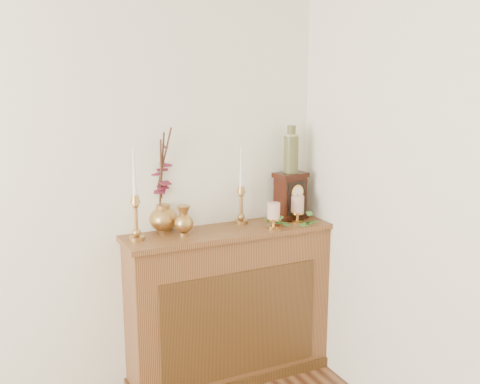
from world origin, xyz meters
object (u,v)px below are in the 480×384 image
ginger_jar (161,184)px  ceramic_vase (291,152)px  bud_vase (184,221)px  mantel_clock (291,196)px  candlestick_left (136,210)px  candlestick_center (241,199)px

ginger_jar → ceramic_vase: 0.80m
bud_vase → ceramic_vase: 0.79m
ginger_jar → mantel_clock: ginger_jar is taller
mantel_clock → bud_vase: bearing=175.8°
candlestick_left → ceramic_vase: 1.01m
bud_vase → mantel_clock: size_ratio=0.59×
bud_vase → candlestick_center: bearing=14.1°
candlestick_left → mantel_clock: size_ratio=1.76×
bud_vase → ginger_jar: 0.25m
ginger_jar → mantel_clock: (0.79, -0.10, -0.13)m
candlestick_center → ceramic_vase: 0.42m
candlestick_center → mantel_clock: bearing=-6.3°
candlestick_left → candlestick_center: 0.66m
ceramic_vase → candlestick_center: bearing=174.2°
bud_vase → ceramic_vase: (0.72, 0.07, 0.33)m
candlestick_center → mantel_clock: (0.32, -0.04, -0.01)m
candlestick_left → candlestick_center: size_ratio=1.10×
mantel_clock → ginger_jar: bearing=163.5°
candlestick_center → candlestick_left: bearing=-173.9°
candlestick_left → candlestick_center: (0.66, 0.07, -0.02)m
candlestick_left → mantel_clock: bearing=2.1°
candlestick_center → bud_vase: bearing=-165.9°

